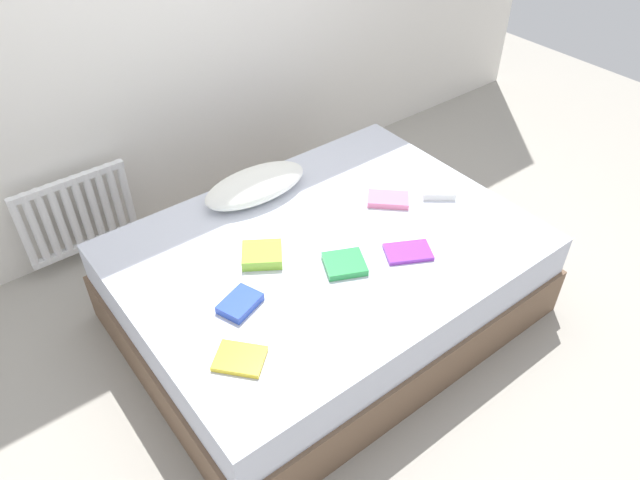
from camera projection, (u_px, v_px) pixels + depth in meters
ground_plane at (326, 312)px, 3.27m from camera, size 8.00×8.00×0.00m
bed at (326, 279)px, 3.11m from camera, size 2.00×1.50×0.50m
radiator at (78, 214)px, 3.38m from camera, size 0.64×0.04×0.48m
pillow at (255, 185)px, 3.20m from camera, size 0.60×0.29×0.13m
textbook_yellow at (240, 359)px, 2.38m from camera, size 0.24×0.25×0.02m
textbook_pink at (388, 199)px, 3.19m from camera, size 0.25×0.24×0.03m
textbook_purple at (408, 252)px, 2.87m from camera, size 0.26×0.23×0.02m
textbook_lime at (262, 255)px, 2.84m from camera, size 0.25×0.24×0.05m
textbook_green at (345, 264)px, 2.80m from camera, size 0.24×0.23×0.03m
textbook_blue at (240, 303)px, 2.60m from camera, size 0.21×0.18×0.04m
textbook_white at (437, 189)px, 3.26m from camera, size 0.24×0.24×0.04m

